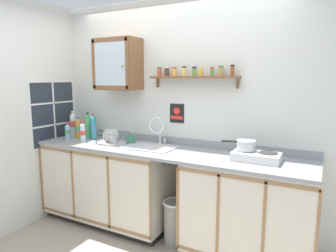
{
  "coord_description": "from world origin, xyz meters",
  "views": [
    {
      "loc": [
        1.5,
        -2.42,
        1.71
      ],
      "look_at": [
        0.0,
        0.4,
        1.2
      ],
      "focal_mm": 32.12,
      "sensor_mm": 36.0,
      "label": 1
    }
  ],
  "objects_px": {
    "sink": "(151,149)",
    "warning_sign": "(177,113)",
    "wall_cabinet": "(118,64)",
    "mug": "(131,139)",
    "bottle_juice_amber_4": "(78,128)",
    "bottle_water_clear_1": "(83,132)",
    "dish_rack": "(112,140)",
    "bottle_water_blue_0": "(68,131)",
    "bottle_soda_green_3": "(88,127)",
    "saucepan": "(246,145)",
    "hot_plate_stove": "(256,156)",
    "bottle_detergent_teal_5": "(94,127)",
    "bottle_opaque_white_2": "(73,124)",
    "trash_bin": "(175,221)"
  },
  "relations": [
    {
      "from": "bottle_detergent_teal_5",
      "to": "warning_sign",
      "type": "distance_m",
      "value": 1.07
    },
    {
      "from": "bottle_water_blue_0",
      "to": "bottle_detergent_teal_5",
      "type": "bearing_deg",
      "value": 26.27
    },
    {
      "from": "bottle_water_clear_1",
      "to": "bottle_soda_green_3",
      "type": "height_order",
      "value": "bottle_soda_green_3"
    },
    {
      "from": "warning_sign",
      "to": "sink",
      "type": "bearing_deg",
      "value": -123.6
    },
    {
      "from": "mug",
      "to": "trash_bin",
      "type": "relative_size",
      "value": 0.28
    },
    {
      "from": "mug",
      "to": "wall_cabinet",
      "type": "bearing_deg",
      "value": 162.15
    },
    {
      "from": "bottle_soda_green_3",
      "to": "mug",
      "type": "relative_size",
      "value": 2.48
    },
    {
      "from": "dish_rack",
      "to": "warning_sign",
      "type": "relative_size",
      "value": 1.51
    },
    {
      "from": "bottle_water_clear_1",
      "to": "dish_rack",
      "type": "distance_m",
      "value": 0.38
    },
    {
      "from": "bottle_detergent_teal_5",
      "to": "wall_cabinet",
      "type": "distance_m",
      "value": 0.83
    },
    {
      "from": "saucepan",
      "to": "bottle_detergent_teal_5",
      "type": "height_order",
      "value": "bottle_detergent_teal_5"
    },
    {
      "from": "bottle_juice_amber_4",
      "to": "bottle_water_blue_0",
      "type": "bearing_deg",
      "value": -120.25
    },
    {
      "from": "wall_cabinet",
      "to": "mug",
      "type": "bearing_deg",
      "value": -17.85
    },
    {
      "from": "bottle_water_blue_0",
      "to": "bottle_water_clear_1",
      "type": "height_order",
      "value": "bottle_water_clear_1"
    },
    {
      "from": "saucepan",
      "to": "bottle_water_blue_0",
      "type": "xyz_separation_m",
      "value": [
        -2.16,
        -0.1,
        -0.04
      ]
    },
    {
      "from": "bottle_water_blue_0",
      "to": "wall_cabinet",
      "type": "bearing_deg",
      "value": 19.47
    },
    {
      "from": "bottle_detergent_teal_5",
      "to": "hot_plate_stove",
      "type": "bearing_deg",
      "value": -1.68
    },
    {
      "from": "bottle_detergent_teal_5",
      "to": "dish_rack",
      "type": "distance_m",
      "value": 0.38
    },
    {
      "from": "bottle_detergent_teal_5",
      "to": "mug",
      "type": "relative_size",
      "value": 2.44
    },
    {
      "from": "bottle_water_clear_1",
      "to": "dish_rack",
      "type": "relative_size",
      "value": 0.77
    },
    {
      "from": "bottle_opaque_white_2",
      "to": "wall_cabinet",
      "type": "distance_m",
      "value": 1.01
    },
    {
      "from": "saucepan",
      "to": "bottle_water_blue_0",
      "type": "distance_m",
      "value": 2.16
    },
    {
      "from": "dish_rack",
      "to": "wall_cabinet",
      "type": "bearing_deg",
      "value": 95.63
    },
    {
      "from": "sink",
      "to": "hot_plate_stove",
      "type": "height_order",
      "value": "sink"
    },
    {
      "from": "hot_plate_stove",
      "to": "wall_cabinet",
      "type": "bearing_deg",
      "value": 175.27
    },
    {
      "from": "bottle_water_blue_0",
      "to": "warning_sign",
      "type": "height_order",
      "value": "warning_sign"
    },
    {
      "from": "sink",
      "to": "warning_sign",
      "type": "bearing_deg",
      "value": 56.4
    },
    {
      "from": "bottle_water_blue_0",
      "to": "bottle_soda_green_3",
      "type": "relative_size",
      "value": 0.66
    },
    {
      "from": "bottle_opaque_white_2",
      "to": "bottle_detergent_teal_5",
      "type": "xyz_separation_m",
      "value": [
        0.35,
        -0.01,
        -0.01
      ]
    },
    {
      "from": "sink",
      "to": "saucepan",
      "type": "distance_m",
      "value": 1.04
    },
    {
      "from": "hot_plate_stove",
      "to": "bottle_water_clear_1",
      "type": "bearing_deg",
      "value": -176.78
    },
    {
      "from": "bottle_juice_amber_4",
      "to": "sink",
      "type": "bearing_deg",
      "value": -0.86
    },
    {
      "from": "bottle_water_clear_1",
      "to": "bottle_juice_amber_4",
      "type": "height_order",
      "value": "bottle_juice_amber_4"
    },
    {
      "from": "saucepan",
      "to": "bottle_detergent_teal_5",
      "type": "relative_size",
      "value": 0.98
    },
    {
      "from": "bottle_opaque_white_2",
      "to": "bottle_detergent_teal_5",
      "type": "height_order",
      "value": "bottle_opaque_white_2"
    },
    {
      "from": "bottle_juice_amber_4",
      "to": "wall_cabinet",
      "type": "relative_size",
      "value": 0.46
    },
    {
      "from": "bottle_water_clear_1",
      "to": "saucepan",
      "type": "bearing_deg",
      "value": 3.94
    },
    {
      "from": "bottle_water_blue_0",
      "to": "bottle_soda_green_3",
      "type": "bearing_deg",
      "value": 44.36
    },
    {
      "from": "sink",
      "to": "wall_cabinet",
      "type": "relative_size",
      "value": 0.97
    },
    {
      "from": "bottle_juice_amber_4",
      "to": "mug",
      "type": "xyz_separation_m",
      "value": [
        0.78,
        0.04,
        -0.08
      ]
    },
    {
      "from": "sink",
      "to": "mug",
      "type": "distance_m",
      "value": 0.31
    },
    {
      "from": "bottle_water_blue_0",
      "to": "bottle_water_clear_1",
      "type": "distance_m",
      "value": 0.28
    },
    {
      "from": "hot_plate_stove",
      "to": "dish_rack",
      "type": "distance_m",
      "value": 1.63
    },
    {
      "from": "hot_plate_stove",
      "to": "wall_cabinet",
      "type": "height_order",
      "value": "wall_cabinet"
    },
    {
      "from": "warning_sign",
      "to": "mug",
      "type": "bearing_deg",
      "value": -155.47
    },
    {
      "from": "wall_cabinet",
      "to": "bottle_soda_green_3",
      "type": "bearing_deg",
      "value": -173.62
    },
    {
      "from": "sink",
      "to": "warning_sign",
      "type": "distance_m",
      "value": 0.49
    },
    {
      "from": "saucepan",
      "to": "warning_sign",
      "type": "height_order",
      "value": "warning_sign"
    },
    {
      "from": "bottle_juice_amber_4",
      "to": "warning_sign",
      "type": "bearing_deg",
      "value": 11.56
    },
    {
      "from": "bottle_opaque_white_2",
      "to": "dish_rack",
      "type": "relative_size",
      "value": 1.04
    }
  ]
}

